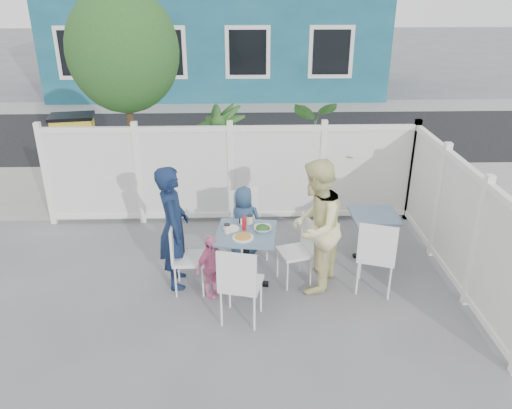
{
  "coord_description": "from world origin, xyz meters",
  "views": [
    {
      "loc": [
        0.28,
        -5.02,
        3.61
      ],
      "look_at": [
        0.45,
        0.89,
        0.96
      ],
      "focal_mm": 35.0,
      "sensor_mm": 36.0,
      "label": 1
    }
  ],
  "objects_px": {
    "chair_back": "(247,219)",
    "toddler": "(211,267)",
    "chair_left": "(183,253)",
    "main_table": "(246,244)",
    "spare_table": "(374,224)",
    "chair_right": "(300,246)",
    "chair_near": "(239,281)",
    "woman": "(315,227)",
    "boy": "(244,221)",
    "utility_cabinet": "(77,153)",
    "man": "(174,227)"
  },
  "relations": [
    {
      "from": "chair_back",
      "to": "chair_near",
      "type": "distance_m",
      "value": 1.58
    },
    {
      "from": "main_table",
      "to": "man",
      "type": "distance_m",
      "value": 0.93
    },
    {
      "from": "chair_near",
      "to": "utility_cabinet",
      "type": "bearing_deg",
      "value": 139.41
    },
    {
      "from": "main_table",
      "to": "chair_right",
      "type": "distance_m",
      "value": 0.7
    },
    {
      "from": "chair_near",
      "to": "boy",
      "type": "height_order",
      "value": "boy"
    },
    {
      "from": "chair_right",
      "to": "chair_near",
      "type": "bearing_deg",
      "value": 121.32
    },
    {
      "from": "chair_right",
      "to": "woman",
      "type": "distance_m",
      "value": 0.41
    },
    {
      "from": "chair_back",
      "to": "man",
      "type": "bearing_deg",
      "value": 14.93
    },
    {
      "from": "chair_right",
      "to": "woman",
      "type": "height_order",
      "value": "woman"
    },
    {
      "from": "main_table",
      "to": "woman",
      "type": "height_order",
      "value": "woman"
    },
    {
      "from": "main_table",
      "to": "chair_back",
      "type": "relative_size",
      "value": 0.83
    },
    {
      "from": "boy",
      "to": "toddler",
      "type": "bearing_deg",
      "value": 73.83
    },
    {
      "from": "chair_near",
      "to": "woman",
      "type": "relative_size",
      "value": 0.57
    },
    {
      "from": "spare_table",
      "to": "chair_back",
      "type": "xyz_separation_m",
      "value": [
        -1.77,
        0.12,
        0.05
      ]
    },
    {
      "from": "spare_table",
      "to": "chair_near",
      "type": "bearing_deg",
      "value": -142.06
    },
    {
      "from": "chair_left",
      "to": "toddler",
      "type": "relative_size",
      "value": 1.1
    },
    {
      "from": "spare_table",
      "to": "boy",
      "type": "distance_m",
      "value": 1.82
    },
    {
      "from": "chair_right",
      "to": "man",
      "type": "relative_size",
      "value": 0.55
    },
    {
      "from": "main_table",
      "to": "spare_table",
      "type": "bearing_deg",
      "value": 20.41
    },
    {
      "from": "chair_left",
      "to": "chair_right",
      "type": "bearing_deg",
      "value": 95.42
    },
    {
      "from": "chair_near",
      "to": "man",
      "type": "relative_size",
      "value": 0.61
    },
    {
      "from": "chair_left",
      "to": "utility_cabinet",
      "type": "bearing_deg",
      "value": -147.7
    },
    {
      "from": "spare_table",
      "to": "boy",
      "type": "height_order",
      "value": "boy"
    },
    {
      "from": "woman",
      "to": "boy",
      "type": "distance_m",
      "value": 1.29
    },
    {
      "from": "main_table",
      "to": "woman",
      "type": "relative_size",
      "value": 0.47
    },
    {
      "from": "woman",
      "to": "boy",
      "type": "relative_size",
      "value": 1.67
    },
    {
      "from": "utility_cabinet",
      "to": "toddler",
      "type": "distance_m",
      "value": 4.62
    },
    {
      "from": "chair_back",
      "to": "toddler",
      "type": "relative_size",
      "value": 1.18
    },
    {
      "from": "spare_table",
      "to": "chair_right",
      "type": "height_order",
      "value": "chair_right"
    },
    {
      "from": "chair_left",
      "to": "chair_right",
      "type": "height_order",
      "value": "chair_left"
    },
    {
      "from": "main_table",
      "to": "chair_near",
      "type": "xyz_separation_m",
      "value": [
        -0.09,
        -0.8,
        -0.03
      ]
    },
    {
      "from": "chair_right",
      "to": "chair_near",
      "type": "xyz_separation_m",
      "value": [
        -0.78,
        -0.88,
        0.06
      ]
    },
    {
      "from": "spare_table",
      "to": "boy",
      "type": "relative_size",
      "value": 0.65
    },
    {
      "from": "utility_cabinet",
      "to": "spare_table",
      "type": "relative_size",
      "value": 1.99
    },
    {
      "from": "chair_left",
      "to": "toddler",
      "type": "distance_m",
      "value": 0.4
    },
    {
      "from": "chair_near",
      "to": "man",
      "type": "bearing_deg",
      "value": 147.29
    },
    {
      "from": "woman",
      "to": "chair_left",
      "type": "bearing_deg",
      "value": -65.71
    },
    {
      "from": "man",
      "to": "chair_right",
      "type": "bearing_deg",
      "value": -97.81
    },
    {
      "from": "chair_right",
      "to": "chair_near",
      "type": "height_order",
      "value": "chair_near"
    },
    {
      "from": "chair_back",
      "to": "man",
      "type": "relative_size",
      "value": 0.61
    },
    {
      "from": "chair_back",
      "to": "chair_near",
      "type": "height_order",
      "value": "chair_near"
    },
    {
      "from": "utility_cabinet",
      "to": "man",
      "type": "bearing_deg",
      "value": -66.67
    },
    {
      "from": "utility_cabinet",
      "to": "spare_table",
      "type": "distance_m",
      "value": 5.69
    },
    {
      "from": "man",
      "to": "spare_table",
      "type": "bearing_deg",
      "value": -85.84
    },
    {
      "from": "toddler",
      "to": "spare_table",
      "type": "bearing_deg",
      "value": -26.56
    },
    {
      "from": "man",
      "to": "boy",
      "type": "relative_size",
      "value": 1.57
    },
    {
      "from": "main_table",
      "to": "boy",
      "type": "bearing_deg",
      "value": 91.65
    },
    {
      "from": "utility_cabinet",
      "to": "chair_left",
      "type": "relative_size",
      "value": 1.47
    },
    {
      "from": "utility_cabinet",
      "to": "main_table",
      "type": "bearing_deg",
      "value": -57.91
    },
    {
      "from": "chair_back",
      "to": "toddler",
      "type": "height_order",
      "value": "chair_back"
    }
  ]
}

